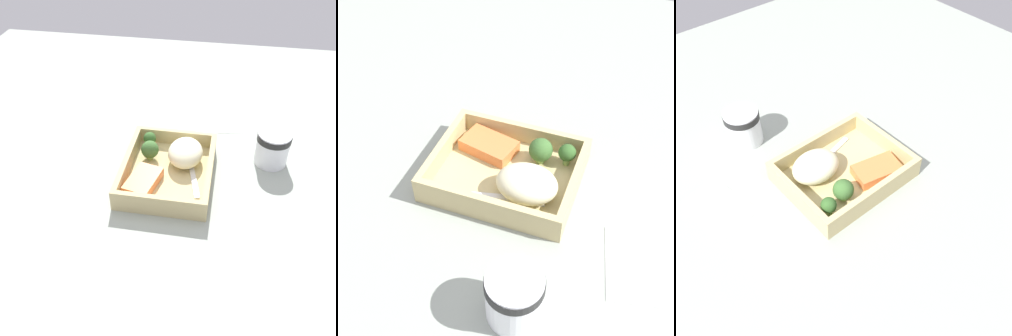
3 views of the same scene
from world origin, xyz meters
TOP-DOWN VIEW (x-y plane):
  - ground_plane at (0.00, 0.00)cm, footprint 160.00×160.00cm
  - takeout_tray at (0.00, 0.00)cm, footprint 24.80×19.90cm
  - tray_rim at (0.00, 0.00)cm, footprint 24.80×19.90cm
  - salmon_fillet at (-4.94, 4.65)cm, footprint 10.58×7.76cm
  - mashed_potatoes at (4.77, -3.29)cm, footprint 10.21×8.01cm
  - broccoli_floret_1 at (4.53, 5.07)cm, footprint 4.18×4.18cm
  - broccoli_floret_2 at (9.00, 6.05)cm, footprint 3.09×3.09cm
  - fork at (1.51, -5.32)cm, footprint 15.73×5.42cm
  - paper_cup at (9.64, -23.13)cm, footprint 7.86×7.86cm
  - receipt_slip at (23.88, -9.95)cm, footprint 11.11×14.43cm

SIDE VIEW (x-z plane):
  - ground_plane at x=0.00cm, z-range -2.00..0.00cm
  - receipt_slip at x=23.88cm, z-range 0.00..0.24cm
  - takeout_tray at x=0.00cm, z-range 0.00..1.20cm
  - fork at x=1.51cm, z-range 1.20..1.64cm
  - salmon_fillet at x=-4.94cm, z-range 1.20..3.44cm
  - tray_rim at x=0.00cm, z-range 1.20..4.86cm
  - broccoli_floret_2 at x=9.00cm, z-range 1.61..5.79cm
  - broccoli_floret_1 at x=4.53cm, z-range 1.42..6.23cm
  - mashed_potatoes at x=4.77cm, z-range 1.20..6.49cm
  - paper_cup at x=9.64cm, z-range 0.48..8.69cm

